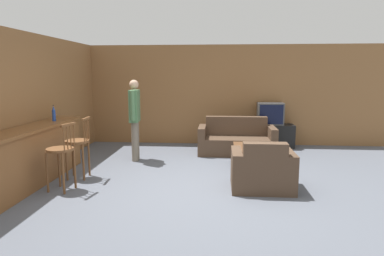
% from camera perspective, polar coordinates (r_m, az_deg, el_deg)
% --- Properties ---
extents(ground_plane, '(24.00, 24.00, 0.00)m').
position_cam_1_polar(ground_plane, '(5.66, 0.97, -10.12)').
color(ground_plane, '#565B66').
extents(wall_back, '(9.40, 0.08, 2.60)m').
position_cam_1_polar(wall_back, '(9.08, 2.51, 5.51)').
color(wall_back, olive).
rests_on(wall_back, ground_plane).
extents(wall_left, '(0.08, 8.72, 2.60)m').
position_cam_1_polar(wall_left, '(7.56, -22.76, 4.11)').
color(wall_left, olive).
rests_on(wall_left, ground_plane).
extents(bar_counter, '(0.55, 2.79, 0.98)m').
position_cam_1_polar(bar_counter, '(6.40, -24.89, -4.09)').
color(bar_counter, brown).
rests_on(bar_counter, ground_plane).
extents(bar_chair_near, '(0.50, 0.50, 1.10)m').
position_cam_1_polar(bar_chair_near, '(5.81, -21.00, -4.08)').
color(bar_chair_near, brown).
rests_on(bar_chair_near, ground_plane).
extents(bar_chair_mid, '(0.44, 0.44, 1.10)m').
position_cam_1_polar(bar_chair_mid, '(6.40, -18.45, -2.77)').
color(bar_chair_mid, brown).
rests_on(bar_chair_mid, ground_plane).
extents(couch_far, '(1.78, 0.84, 0.84)m').
position_cam_1_polar(couch_far, '(8.11, 7.43, -2.11)').
color(couch_far, '#4C3828').
rests_on(couch_far, ground_plane).
extents(armchair_near, '(0.99, 0.80, 0.82)m').
position_cam_1_polar(armchair_near, '(5.66, 11.65, -7.11)').
color(armchair_near, '#4C3828').
rests_on(armchair_near, ground_plane).
extents(coffee_table, '(0.51, 0.99, 0.42)m').
position_cam_1_polar(coffee_table, '(6.94, 9.12, -3.61)').
color(coffee_table, brown).
rests_on(coffee_table, ground_plane).
extents(tv_unit, '(1.21, 0.48, 0.58)m').
position_cam_1_polar(tv_unit, '(8.97, 12.78, -1.25)').
color(tv_unit, black).
rests_on(tv_unit, ground_plane).
extents(tv, '(0.64, 0.42, 0.55)m').
position_cam_1_polar(tv, '(8.88, 12.91, 2.35)').
color(tv, '#4C4C4C').
rests_on(tv, tv_unit).
extents(bottle, '(0.06, 0.06, 0.30)m').
position_cam_1_polar(bottle, '(6.88, -22.05, 2.22)').
color(bottle, '#234293').
rests_on(bottle, bar_counter).
extents(person_by_window, '(0.23, 0.60, 1.73)m').
position_cam_1_polar(person_by_window, '(7.39, -9.52, 2.08)').
color(person_by_window, '#756B5B').
rests_on(person_by_window, ground_plane).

